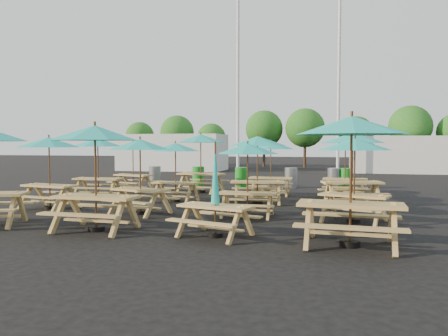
% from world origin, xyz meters
% --- Properties ---
extents(ground, '(120.00, 120.00, 0.00)m').
position_xyz_m(ground, '(0.00, 0.00, 0.00)').
color(ground, black).
rests_on(ground, ground).
extents(picnic_unit_1, '(2.16, 2.16, 2.22)m').
position_xyz_m(picnic_unit_1, '(-4.52, -2.71, 1.91)').
color(picnic_unit_1, tan).
rests_on(picnic_unit_1, ground).
extents(picnic_unit_2, '(1.93, 1.93, 2.25)m').
position_xyz_m(picnic_unit_2, '(-4.42, 0.05, 1.92)').
color(picnic_unit_2, tan).
rests_on(picnic_unit_2, ground).
extents(picnic_unit_3, '(2.24, 2.24, 2.14)m').
position_xyz_m(picnic_unit_3, '(-4.22, 2.60, 1.83)').
color(picnic_unit_3, tan).
rests_on(picnic_unit_3, ground).
extents(picnic_unit_4, '(2.10, 2.10, 2.43)m').
position_xyz_m(picnic_unit_4, '(-1.35, -5.53, 2.08)').
color(picnic_unit_4, tan).
rests_on(picnic_unit_4, ground).
extents(picnic_unit_5, '(2.27, 2.27, 2.15)m').
position_xyz_m(picnic_unit_5, '(-1.38, -3.02, 1.85)').
color(picnic_unit_5, tan).
rests_on(picnic_unit_5, ground).
extents(picnic_unit_6, '(1.90, 1.90, 2.06)m').
position_xyz_m(picnic_unit_6, '(-1.31, -0.24, 1.77)').
color(picnic_unit_6, tan).
rests_on(picnic_unit_6, ground).
extents(picnic_unit_7, '(2.37, 2.37, 2.43)m').
position_xyz_m(picnic_unit_7, '(-1.26, 2.71, 2.08)').
color(picnic_unit_7, tan).
rests_on(picnic_unit_7, ground).
extents(picnic_unit_8, '(1.93, 1.80, 2.04)m').
position_xyz_m(picnic_unit_8, '(1.47, -5.53, 0.84)').
color(picnic_unit_8, tan).
rests_on(picnic_unit_8, ground).
extents(picnic_unit_9, '(1.71, 1.71, 2.03)m').
position_xyz_m(picnic_unit_9, '(1.68, -2.82, 1.74)').
color(picnic_unit_9, tan).
rests_on(picnic_unit_9, ground).
extents(picnic_unit_10, '(2.19, 2.19, 2.28)m').
position_xyz_m(picnic_unit_10, '(1.52, -0.07, 1.96)').
color(picnic_unit_10, tan).
rests_on(picnic_unit_10, ground).
extents(picnic_unit_11, '(1.80, 1.80, 2.13)m').
position_xyz_m(picnic_unit_11, '(1.65, 2.41, 1.82)').
color(picnic_unit_11, tan).
rests_on(picnic_unit_11, ground).
extents(picnic_unit_12, '(2.26, 2.26, 2.54)m').
position_xyz_m(picnic_unit_12, '(4.22, -5.79, 2.18)').
color(picnic_unit_12, tan).
rests_on(picnic_unit_12, ground).
extents(picnic_unit_13, '(2.30, 2.30, 2.15)m').
position_xyz_m(picnic_unit_13, '(4.46, -3.04, 1.85)').
color(picnic_unit_13, tan).
rests_on(picnic_unit_13, ground).
extents(picnic_unit_14, '(2.40, 2.40, 2.39)m').
position_xyz_m(picnic_unit_14, '(4.57, 0.02, 2.04)').
color(picnic_unit_14, tan).
rests_on(picnic_unit_14, ground).
extents(picnic_unit_15, '(1.84, 1.84, 2.09)m').
position_xyz_m(picnic_unit_15, '(4.46, 2.68, 1.79)').
color(picnic_unit_15, tan).
rests_on(picnic_unit_15, ground).
extents(waste_bin_0, '(0.57, 0.57, 0.92)m').
position_xyz_m(waste_bin_0, '(-4.54, 5.77, 0.46)').
color(waste_bin_0, gray).
rests_on(waste_bin_0, ground).
extents(waste_bin_1, '(0.57, 0.57, 0.92)m').
position_xyz_m(waste_bin_1, '(-2.31, 5.85, 0.46)').
color(waste_bin_1, '#18861D').
rests_on(waste_bin_1, ground).
extents(waste_bin_2, '(0.57, 0.57, 0.92)m').
position_xyz_m(waste_bin_2, '(-0.12, 5.52, 0.46)').
color(waste_bin_2, '#18861D').
rests_on(waste_bin_2, ground).
extents(waste_bin_3, '(0.57, 0.57, 0.92)m').
position_xyz_m(waste_bin_3, '(2.19, 5.67, 0.46)').
color(waste_bin_3, gray).
rests_on(waste_bin_3, ground).
extents(waste_bin_4, '(0.57, 0.57, 0.92)m').
position_xyz_m(waste_bin_4, '(4.10, 5.81, 0.46)').
color(waste_bin_4, gray).
rests_on(waste_bin_4, ground).
extents(waste_bin_5, '(0.57, 0.57, 0.92)m').
position_xyz_m(waste_bin_5, '(4.62, 5.83, 0.46)').
color(waste_bin_5, '#18861D').
rests_on(waste_bin_5, ground).
extents(mast_0, '(0.20, 0.20, 12.00)m').
position_xyz_m(mast_0, '(-2.00, 14.00, 6.00)').
color(mast_0, silver).
rests_on(mast_0, ground).
extents(mast_1, '(0.20, 0.20, 12.00)m').
position_xyz_m(mast_1, '(4.50, 16.00, 6.00)').
color(mast_1, silver).
rests_on(mast_1, ground).
extents(event_tent_0, '(8.00, 4.00, 2.80)m').
position_xyz_m(event_tent_0, '(-8.00, 18.00, 1.40)').
color(event_tent_0, silver).
rests_on(event_tent_0, ground).
extents(event_tent_1, '(7.00, 4.00, 2.60)m').
position_xyz_m(event_tent_1, '(9.00, 19.00, 1.30)').
color(event_tent_1, silver).
rests_on(event_tent_1, ground).
extents(tree_0, '(2.80, 2.80, 4.24)m').
position_xyz_m(tree_0, '(-14.07, 25.25, 2.83)').
color(tree_0, '#382314').
rests_on(tree_0, ground).
extents(tree_1, '(3.11, 3.11, 4.72)m').
position_xyz_m(tree_1, '(-9.74, 23.90, 3.15)').
color(tree_1, '#382314').
rests_on(tree_1, ground).
extents(tree_2, '(2.59, 2.59, 3.93)m').
position_xyz_m(tree_2, '(-6.39, 23.65, 2.62)').
color(tree_2, '#382314').
rests_on(tree_2, ground).
extents(tree_3, '(3.36, 3.36, 5.09)m').
position_xyz_m(tree_3, '(-1.75, 24.72, 3.41)').
color(tree_3, '#382314').
rests_on(tree_3, ground).
extents(tree_4, '(3.41, 3.41, 5.17)m').
position_xyz_m(tree_4, '(1.90, 24.26, 3.46)').
color(tree_4, '#382314').
rests_on(tree_4, ground).
extents(tree_5, '(2.94, 2.94, 4.45)m').
position_xyz_m(tree_5, '(6.22, 24.67, 2.97)').
color(tree_5, '#382314').
rests_on(tree_5, ground).
extents(tree_6, '(3.38, 3.38, 5.13)m').
position_xyz_m(tree_6, '(10.23, 22.90, 3.43)').
color(tree_6, '#382314').
rests_on(tree_6, ground).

